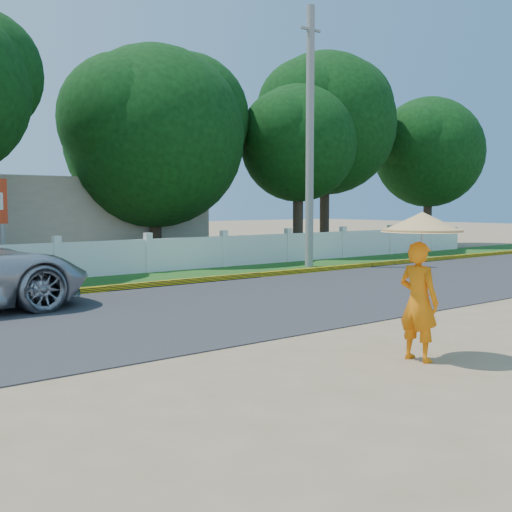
% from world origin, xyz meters
% --- Properties ---
extents(ground, '(120.00, 120.00, 0.00)m').
position_xyz_m(ground, '(0.00, 0.00, 0.00)').
color(ground, '#9E8460').
rests_on(ground, ground).
extents(road, '(60.00, 7.00, 0.02)m').
position_xyz_m(road, '(0.00, 4.50, 0.01)').
color(road, '#38383A').
rests_on(road, ground).
extents(grass_verge, '(60.00, 3.50, 0.03)m').
position_xyz_m(grass_verge, '(0.00, 9.75, 0.01)').
color(grass_verge, '#2D601E').
rests_on(grass_verge, ground).
extents(curb, '(40.00, 0.18, 0.16)m').
position_xyz_m(curb, '(0.00, 8.05, 0.08)').
color(curb, yellow).
rests_on(curb, ground).
extents(fence, '(40.00, 0.10, 1.10)m').
position_xyz_m(fence, '(0.00, 11.20, 0.55)').
color(fence, silver).
rests_on(fence, ground).
extents(building_near, '(10.00, 6.00, 3.20)m').
position_xyz_m(building_near, '(3.00, 18.00, 1.60)').
color(building_near, '#B7AD99').
rests_on(building_near, ground).
extents(utility_pole, '(0.28, 0.28, 8.95)m').
position_xyz_m(utility_pole, '(8.34, 9.36, 4.47)').
color(utility_pole, gray).
rests_on(utility_pole, ground).
extents(monk_with_parasol, '(1.16, 1.16, 2.12)m').
position_xyz_m(monk_with_parasol, '(0.31, -1.31, 1.38)').
color(monk_with_parasol, orange).
rests_on(monk_with_parasol, ground).
extents(tree_row, '(42.11, 7.60, 9.15)m').
position_xyz_m(tree_row, '(3.90, 14.09, 5.02)').
color(tree_row, '#473828').
rests_on(tree_row, ground).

